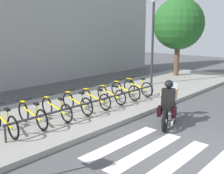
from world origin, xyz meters
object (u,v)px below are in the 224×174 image
object	(u,v)px
bicycle_1	(32,115)
street_lamp	(153,34)
bicycle_3	(77,103)
bicycle_7	(138,87)
bike_rack	(97,101)
bicycle_2	(56,109)
bicycle_5	(111,94)
bicycle_4	(95,99)
motorcycle	(168,110)
bicycle_6	(125,90)
rider	(169,99)
tree_near_rack	(179,24)
bicycle_0	(4,122)

from	to	relation	value
bicycle_1	street_lamp	bearing A→B (deg)	6.84
bicycle_3	bicycle_7	world-z (taller)	bicycle_7
bicycle_1	bike_rack	xyz separation A→B (m)	(2.17, -0.55, 0.08)
bicycle_2	bicycle_7	xyz separation A→B (m)	(4.34, -0.00, 0.01)
bicycle_5	bicycle_4	bearing A→B (deg)	179.99
motorcycle	bike_rack	size ratio (longest dim) A/B	0.30
motorcycle	bicycle_4	bearing A→B (deg)	103.30
bicycle_2	bicycle_4	distance (m)	1.74
bicycle_6	bike_rack	bearing A→B (deg)	-165.68
bicycle_7	bike_rack	xyz separation A→B (m)	(-3.04, -0.55, 0.08)
rider	bicycle_3	bearing A→B (deg)	117.87
rider	bicycle_5	distance (m)	2.74
bicycle_1	rider	bearing A→B (deg)	-40.49
bicycle_1	bicycle_5	bearing A→B (deg)	0.01
bicycle_4	tree_near_rack	size ratio (longest dim) A/B	0.34
bicycle_2	bicycle_0	bearing A→B (deg)	-179.96
motorcycle	bicycle_5	size ratio (longest dim) A/B	1.29
motorcycle	bicycle_1	bearing A→B (deg)	140.43
bicycle_4	bicycle_5	distance (m)	0.87
rider	bicycle_0	xyz separation A→B (m)	(-4.03, 2.70, -0.33)
bicycle_1	street_lamp	xyz separation A→B (m)	(7.64, 0.92, 2.23)
motorcycle	bicycle_1	xyz separation A→B (m)	(-3.24, 2.67, 0.03)
bicycle_1	bicycle_3	world-z (taller)	bicycle_3
bicycle_2	street_lamp	distance (m)	7.19
bicycle_3	bicycle_5	world-z (taller)	bicycle_3
bicycle_5	bicycle_6	world-z (taller)	bicycle_6
bicycle_2	street_lamp	xyz separation A→B (m)	(6.77, 0.92, 2.24)
bicycle_7	tree_near_rack	world-z (taller)	tree_near_rack
bicycle_2	bike_rack	bearing A→B (deg)	-23.10
bicycle_1	tree_near_rack	xyz separation A→B (m)	(10.99, 1.32, 2.79)
bicycle_4	rider	bearing A→B (deg)	-78.29
rider	bicycle_3	world-z (taller)	rider
bicycle_3	bicycle_4	bearing A→B (deg)	0.05
bicycle_1	tree_near_rack	bearing A→B (deg)	6.83
motorcycle	street_lamp	size ratio (longest dim) A/B	0.44
bicycle_6	tree_near_rack	world-z (taller)	tree_near_rack
bicycle_2	bicycle_7	world-z (taller)	bicycle_7
bicycle_0	bicycle_6	distance (m)	5.21
motorcycle	rider	bearing A→B (deg)	-159.04
motorcycle	bicycle_3	size ratio (longest dim) A/B	1.22
bicycle_5	tree_near_rack	distance (m)	8.13
bicycle_6	bike_rack	size ratio (longest dim) A/B	0.24
bicycle_4	bicycle_6	xyz separation A→B (m)	(1.74, -0.00, 0.02)
rider	tree_near_rack	distance (m)	9.13
bicycle_5	bike_rack	world-z (taller)	bicycle_5
street_lamp	tree_near_rack	xyz separation A→B (m)	(3.35, 0.40, 0.55)
motorcycle	tree_near_rack	xyz separation A→B (m)	(7.75, 3.99, 2.82)
bicycle_3	bike_rack	size ratio (longest dim) A/B	0.25
bicycle_0	street_lamp	world-z (taller)	street_lamp
bicycle_5	bike_rack	size ratio (longest dim) A/B	0.23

